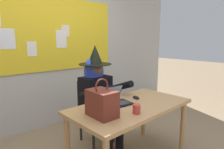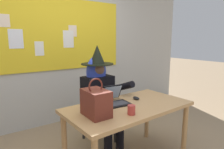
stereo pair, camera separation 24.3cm
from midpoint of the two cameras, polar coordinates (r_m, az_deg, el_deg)
name	(u,v)px [view 2 (the right image)]	position (r m, az deg, el deg)	size (l,w,h in m)	color
wall_back_bulletin	(57,41)	(3.47, -13.77, 9.48)	(5.92, 1.85, 2.85)	#B2B2AD
desk_main	(129,112)	(2.30, 7.98, -11.00)	(1.47, 0.81, 0.72)	tan
chair_at_desk	(96,107)	(2.89, -2.28, -9.42)	(0.44, 0.44, 0.89)	black
person_costumed	(100,90)	(2.71, -0.94, -4.55)	(0.61, 0.70, 1.39)	black
laptop	(115,99)	(2.32, 4.03, -7.24)	(0.29, 0.34, 0.21)	black
computer_mouse	(136,98)	(2.48, 9.87, -6.86)	(0.06, 0.10, 0.03)	black
handbag	(96,103)	(1.91, -1.08, -8.27)	(0.20, 0.30, 0.38)	maroon
coffee_mug	(131,110)	(2.00, 9.24, -10.21)	(0.08, 0.08, 0.10)	#B23833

